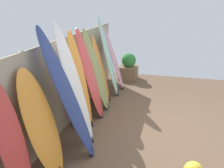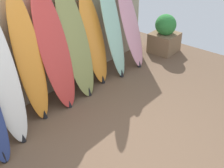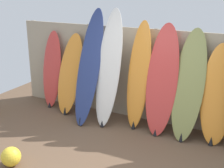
{
  "view_description": "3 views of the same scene",
  "coord_description": "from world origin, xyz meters",
  "px_view_note": "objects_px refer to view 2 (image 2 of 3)",
  "views": [
    {
      "loc": [
        -4.49,
        -0.11,
        2.51
      ],
      "look_at": [
        -0.47,
        0.94,
        1.08
      ],
      "focal_mm": 40.0,
      "sensor_mm": 36.0,
      "label": 1
    },
    {
      "loc": [
        -2.54,
        -1.86,
        2.96
      ],
      "look_at": [
        0.26,
        0.45,
        0.81
      ],
      "focal_mm": 50.0,
      "sensor_mm": 36.0,
      "label": 2
    },
    {
      "loc": [
        1.87,
        -3.42,
        2.6
      ],
      "look_at": [
        -0.36,
        0.95,
        1.0
      ],
      "focal_mm": 50.0,
      "sensor_mm": 36.0,
      "label": 3
    }
  ],
  "objects_px": {
    "planter_box": "(165,35)",
    "surfboard_red_5": "(55,50)",
    "surfboard_pink_9": "(131,24)",
    "surfboard_olive_6": "(76,43)",
    "surfboard_orange_7": "(94,39)",
    "surfboard_orange_4": "(29,59)",
    "surfboard_seafoam_8": "(112,23)"
  },
  "relations": [
    {
      "from": "surfboard_orange_4",
      "to": "surfboard_red_5",
      "type": "distance_m",
      "value": 0.46
    },
    {
      "from": "surfboard_red_5",
      "to": "surfboard_orange_7",
      "type": "xyz_separation_m",
      "value": [
        0.95,
        0.05,
        -0.14
      ]
    },
    {
      "from": "surfboard_seafoam_8",
      "to": "surfboard_orange_4",
      "type": "bearing_deg",
      "value": 178.08
    },
    {
      "from": "surfboard_olive_6",
      "to": "surfboard_orange_7",
      "type": "xyz_separation_m",
      "value": [
        0.48,
        0.04,
        -0.1
      ]
    },
    {
      "from": "surfboard_red_5",
      "to": "surfboard_olive_6",
      "type": "bearing_deg",
      "value": 1.99
    },
    {
      "from": "surfboard_pink_9",
      "to": "planter_box",
      "type": "distance_m",
      "value": 1.12
    },
    {
      "from": "planter_box",
      "to": "surfboard_orange_7",
      "type": "bearing_deg",
      "value": 170.63
    },
    {
      "from": "planter_box",
      "to": "surfboard_red_5",
      "type": "bearing_deg",
      "value": 174.68
    },
    {
      "from": "surfboard_olive_6",
      "to": "surfboard_orange_7",
      "type": "bearing_deg",
      "value": 4.25
    },
    {
      "from": "surfboard_red_5",
      "to": "surfboard_seafoam_8",
      "type": "xyz_separation_m",
      "value": [
        1.36,
        -0.02,
        0.07
      ]
    },
    {
      "from": "surfboard_seafoam_8",
      "to": "surfboard_pink_9",
      "type": "distance_m",
      "value": 0.58
    },
    {
      "from": "surfboard_red_5",
      "to": "surfboard_pink_9",
      "type": "distance_m",
      "value": 1.91
    },
    {
      "from": "surfboard_olive_6",
      "to": "planter_box",
      "type": "height_order",
      "value": "surfboard_olive_6"
    },
    {
      "from": "surfboard_orange_4",
      "to": "surfboard_seafoam_8",
      "type": "bearing_deg",
      "value": -1.92
    },
    {
      "from": "surfboard_olive_6",
      "to": "surfboard_seafoam_8",
      "type": "height_order",
      "value": "surfboard_seafoam_8"
    },
    {
      "from": "surfboard_orange_7",
      "to": "surfboard_pink_9",
      "type": "height_order",
      "value": "surfboard_pink_9"
    },
    {
      "from": "surfboard_orange_7",
      "to": "surfboard_seafoam_8",
      "type": "height_order",
      "value": "surfboard_seafoam_8"
    },
    {
      "from": "surfboard_red_5",
      "to": "surfboard_seafoam_8",
      "type": "distance_m",
      "value": 1.36
    },
    {
      "from": "surfboard_orange_7",
      "to": "surfboard_seafoam_8",
      "type": "bearing_deg",
      "value": -10.29
    },
    {
      "from": "surfboard_red_5",
      "to": "planter_box",
      "type": "xyz_separation_m",
      "value": [
        2.9,
        -0.27,
        -0.58
      ]
    },
    {
      "from": "surfboard_olive_6",
      "to": "surfboard_seafoam_8",
      "type": "bearing_deg",
      "value": -2.52
    },
    {
      "from": "planter_box",
      "to": "surfboard_olive_6",
      "type": "bearing_deg",
      "value": 173.28
    },
    {
      "from": "surfboard_red_5",
      "to": "surfboard_pink_9",
      "type": "relative_size",
      "value": 1.12
    },
    {
      "from": "surfboard_olive_6",
      "to": "surfboard_pink_9",
      "type": "distance_m",
      "value": 1.45
    },
    {
      "from": "surfboard_seafoam_8",
      "to": "surfboard_orange_7",
      "type": "bearing_deg",
      "value": 169.71
    },
    {
      "from": "surfboard_olive_6",
      "to": "planter_box",
      "type": "xyz_separation_m",
      "value": [
        2.43,
        -0.29,
        -0.54
      ]
    },
    {
      "from": "surfboard_seafoam_8",
      "to": "planter_box",
      "type": "height_order",
      "value": "surfboard_seafoam_8"
    },
    {
      "from": "surfboard_red_5",
      "to": "surfboard_orange_4",
      "type": "bearing_deg",
      "value": 175.26
    },
    {
      "from": "surfboard_red_5",
      "to": "surfboard_olive_6",
      "type": "distance_m",
      "value": 0.47
    },
    {
      "from": "surfboard_red_5",
      "to": "surfboard_olive_6",
      "type": "xyz_separation_m",
      "value": [
        0.47,
        0.02,
        -0.04
      ]
    },
    {
      "from": "surfboard_orange_4",
      "to": "surfboard_pink_9",
      "type": "height_order",
      "value": "surfboard_orange_4"
    },
    {
      "from": "surfboard_orange_7",
      "to": "surfboard_seafoam_8",
      "type": "relative_size",
      "value": 0.8
    }
  ]
}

